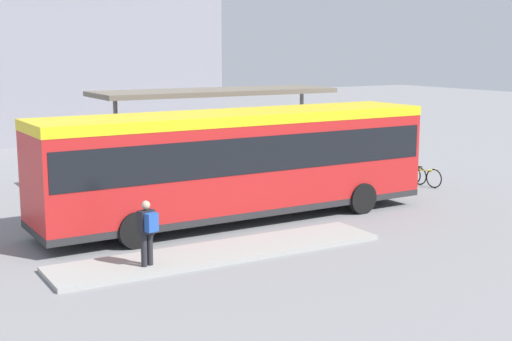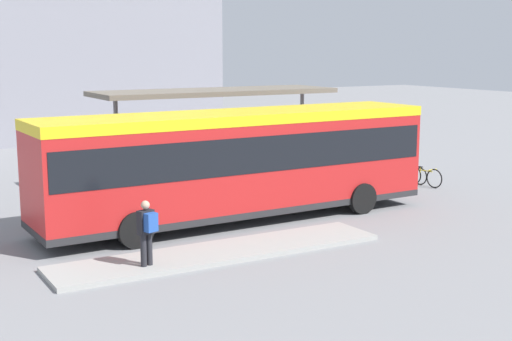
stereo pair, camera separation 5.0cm
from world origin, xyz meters
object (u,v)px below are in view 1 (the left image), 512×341
object	(u,v)px
pedestrian_waiting	(147,229)
bicycle_yellow	(423,176)
city_bus	(239,158)
potted_planter_near_shelter	(264,178)
potted_planter_far_side	(196,183)
bicycle_orange	(399,170)
bicycle_red	(410,174)

from	to	relation	value
pedestrian_waiting	bicycle_yellow	bearing A→B (deg)	-87.07
city_bus	potted_planter_near_shelter	size ratio (longest dim) A/B	11.01
potted_planter_near_shelter	potted_planter_far_side	distance (m)	2.83
city_bus	potted_planter_far_side	bearing A→B (deg)	91.73
city_bus	bicycle_orange	distance (m)	9.38
bicycle_yellow	potted_planter_far_side	bearing A→B (deg)	-107.39
city_bus	bicycle_orange	bearing A→B (deg)	16.07
bicycle_orange	pedestrian_waiting	bearing A→B (deg)	105.34
pedestrian_waiting	bicycle_orange	world-z (taller)	pedestrian_waiting
city_bus	potted_planter_far_side	distance (m)	3.01
bicycle_yellow	bicycle_red	size ratio (longest dim) A/B	1.07
bicycle_orange	bicycle_yellow	bearing A→B (deg)	169.67
bicycle_red	pedestrian_waiting	bearing A→B (deg)	104.12
city_bus	bicycle_yellow	distance (m)	9.05
city_bus	bicycle_red	distance (m)	9.16
bicycle_red	potted_planter_near_shelter	distance (m)	6.19
city_bus	bicycle_red	xyz separation A→B (m)	(8.79, 2.04, -1.60)
potted_planter_near_shelter	city_bus	bearing A→B (deg)	-131.71
pedestrian_waiting	bicycle_red	xyz separation A→B (m)	(13.06, 5.36, -0.68)
pedestrian_waiting	potted_planter_far_side	size ratio (longest dim) A/B	1.11
bicycle_yellow	bicycle_orange	bearing A→B (deg)	170.90
bicycle_red	potted_planter_near_shelter	xyz separation A→B (m)	(-6.11, 0.96, 0.24)
pedestrian_waiting	potted_planter_near_shelter	size ratio (longest dim) A/B	1.39
bicycle_red	bicycle_orange	distance (m)	0.72
potted_planter_near_shelter	bicycle_red	bearing A→B (deg)	-8.90
city_bus	potted_planter_near_shelter	distance (m)	4.24
bicycle_orange	potted_planter_far_side	world-z (taller)	potted_planter_far_side
city_bus	bicycle_yellow	size ratio (longest dim) A/B	7.30
bicycle_yellow	bicycle_orange	distance (m)	1.43
pedestrian_waiting	bicycle_red	distance (m)	14.13
bicycle_yellow	bicycle_orange	world-z (taller)	bicycle_orange
bicycle_yellow	potted_planter_near_shelter	size ratio (longest dim) A/B	1.51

